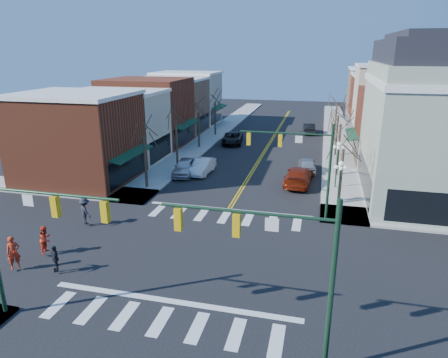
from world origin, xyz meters
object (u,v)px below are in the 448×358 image
Objects in this scene: car_left_near at (185,167)px; car_right_mid at (307,165)px; pedestrian_red_a at (13,253)px; car_right_far at (309,128)px; pedestrian_dark_a at (55,258)px; lamppost_corner at (340,179)px; pedestrian_red_b at (46,239)px; car_right_near at (299,176)px; lamppost_midblock at (338,157)px; car_left_mid at (202,166)px; pedestrian_dark_b at (85,211)px; car_left_far at (232,138)px.

car_left_near is 12.51m from car_right_mid.
car_left_near is 2.43× the size of pedestrian_red_a.
pedestrian_dark_a is (-12.10, -43.52, 0.14)m from car_right_far.
pedestrian_red_b is (-17.41, -10.38, -1.94)m from lamppost_corner.
car_right_far is (-3.40, 31.40, -2.18)m from lamppost_corner.
car_right_mid is at bearing -94.08° from car_right_near.
pedestrian_red_a is at bearing -133.40° from lamppost_midblock.
car_right_mid is (10.25, 3.22, -0.01)m from car_left_mid.
pedestrian_red_b is (0.52, 2.07, -0.11)m from pedestrian_red_a.
lamppost_midblock is 5.95m from car_right_mid.
lamppost_midblock is 2.48× the size of pedestrian_red_b.
pedestrian_red_a is 2.13m from pedestrian_red_b.
car_right_near is 22.28m from pedestrian_red_b.
pedestrian_dark_a is (-0.90, -19.39, 0.12)m from car_left_near.
pedestrian_dark_b is at bearing -160.83° from lamppost_corner.
pedestrian_dark_b is (-14.12, -12.93, 0.30)m from car_right_near.
car_left_mid is 18.96m from pedestrian_red_b.
lamppost_midblock reaches higher than car_left_mid.
car_left_far is 3.08× the size of pedestrian_red_b.
pedestrian_dark_b reaches higher than car_right_far.
lamppost_corner is at bearing -128.90° from pedestrian_dark_b.
car_right_far is at bearing 96.18° from lamppost_corner.
lamppost_corner is 18.54m from pedestrian_dark_b.
car_left_far is (0.00, 13.80, -0.00)m from car_left_mid.
lamppost_midblock is at bearing -56.92° from car_left_far.
car_right_far is 45.17m from pedestrian_dark_a.
car_left_far is at bearing 34.32° from pedestrian_red_a.
pedestrian_red_a is at bearing -105.12° from car_left_near.
lamppost_corner is 21.90m from pedestrian_red_a.
car_right_far is at bearing -93.80° from car_right_mid.
pedestrian_red_a reaches higher than pedestrian_dark_b.
lamppost_midblock is 2.79× the size of pedestrian_dark_a.
car_left_mid is at bearing -97.16° from car_left_far.
car_right_mid is (10.25, -10.58, -0.01)m from car_left_far.
pedestrian_red_a is (-14.61, -19.32, 0.30)m from car_right_near.
car_right_near reaches higher than car_left_far.
pedestrian_dark_b is at bearing 64.54° from car_right_far.
pedestrian_dark_b is (-14.67, -17.34, 0.39)m from car_right_mid.
pedestrian_red_a is 1.12× the size of pedestrian_red_b.
car_right_mid is (0.55, 4.41, -0.09)m from car_right_near.
lamppost_corner reaches higher than pedestrian_dark_a.
lamppost_midblock reaches higher than pedestrian_red_a.
pedestrian_dark_a is at bearing -95.11° from car_left_mid.
car_right_far is at bearing -25.50° from pedestrian_red_b.
pedestrian_red_a reaches higher than pedestrian_dark_a.
pedestrian_red_b is 4.33m from pedestrian_dark_b.
lamppost_midblock is 2.22× the size of pedestrian_dark_b.
pedestrian_red_a is (-14.52, -43.85, 0.35)m from car_right_far.
pedestrian_dark_a is at bearing -139.25° from pedestrian_red_b.
pedestrian_dark_a reaches higher than car_right_far.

